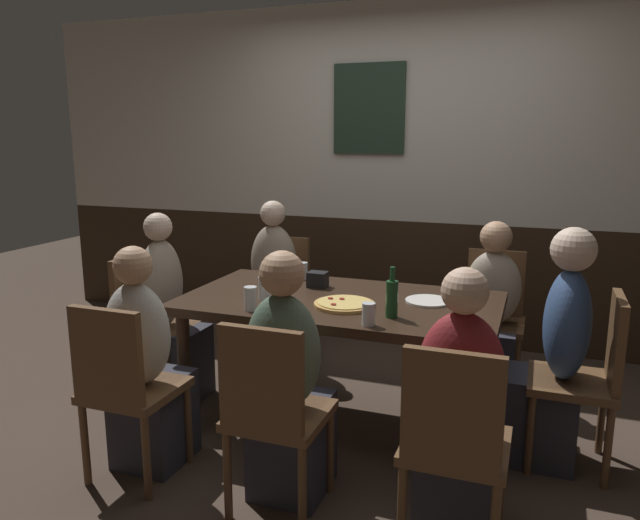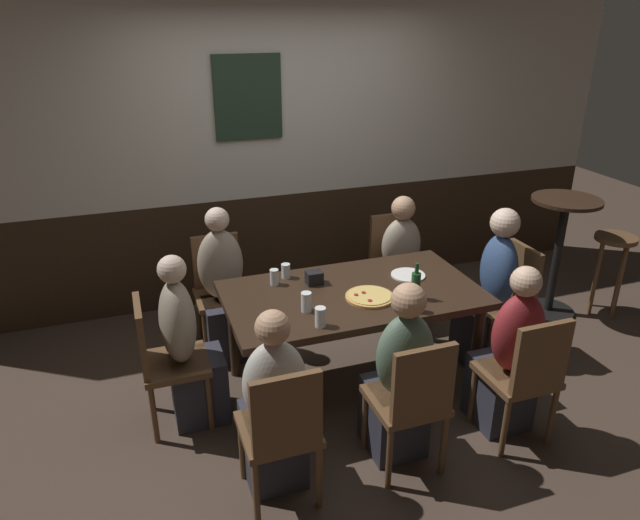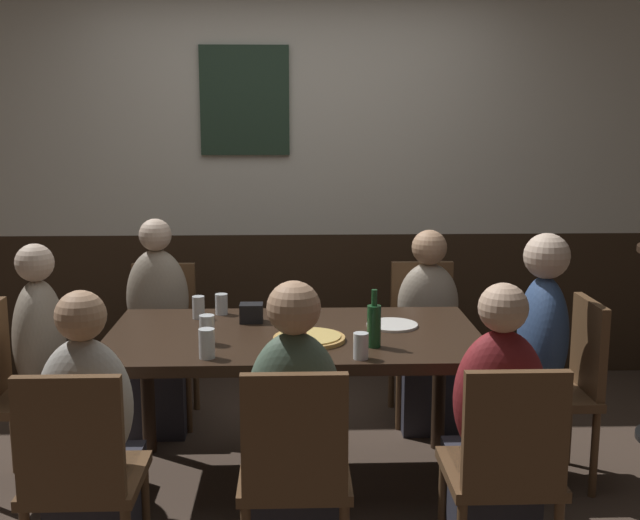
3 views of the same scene
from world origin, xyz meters
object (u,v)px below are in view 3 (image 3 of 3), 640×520
at_px(pint_glass_stout, 207,345).
at_px(person_right_near, 494,452).
at_px(beer_bottle_green, 374,325).
at_px(person_head_east, 531,378).
at_px(person_left_near, 93,459).
at_px(plate_white_large, 392,325).
at_px(chair_left_near, 80,472).
at_px(highball_clear, 222,305).
at_px(chair_head_east, 565,381).
at_px(tumbler_water, 361,348).
at_px(person_mid_near, 295,452).
at_px(chair_mid_near, 295,468).
at_px(condiment_caddy, 252,313).
at_px(chair_head_west, 17,387).
at_px(chair_left_far, 163,333).
at_px(chair_right_near, 506,465).
at_px(chair_right_far, 424,331).
at_px(dining_table, 294,349).
at_px(tumbler_short, 199,309).
at_px(person_left_far, 158,342).
at_px(beer_glass_half, 207,331).
at_px(pizza, 309,338).
at_px(person_right_far, 428,344).
at_px(person_head_west, 53,389).

bearing_deg(pint_glass_stout, person_right_near, -17.96).
distance_m(person_right_near, beer_bottle_green, 0.73).
bearing_deg(person_head_east, person_left_near, -158.72).
bearing_deg(person_right_near, plate_white_large, 109.14).
height_order(chair_left_near, highball_clear, chair_left_near).
xyz_separation_m(chair_head_east, tumbler_water, (-0.99, -0.40, 0.29)).
xyz_separation_m(chair_left_near, person_mid_near, (0.75, 0.16, -0.01)).
relative_size(chair_mid_near, condiment_caddy, 8.00).
distance_m(chair_head_west, chair_left_far, 1.03).
bearing_deg(chair_right_near, plate_white_large, 106.15).
bearing_deg(plate_white_large, person_left_near, -145.87).
distance_m(chair_right_far, chair_left_far, 1.50).
relative_size(chair_left_far, chair_mid_near, 1.00).
height_order(chair_right_far, beer_bottle_green, beer_bottle_green).
height_order(dining_table, tumbler_short, tumbler_short).
height_order(person_left_far, beer_glass_half, person_left_far).
xyz_separation_m(chair_left_far, chair_head_east, (2.01, -0.89, 0.00)).
bearing_deg(person_mid_near, person_left_near, 179.90).
bearing_deg(tumbler_short, tumbler_water, -42.28).
xyz_separation_m(beer_bottle_green, plate_white_large, (0.12, 0.33, -0.09)).
relative_size(chair_head_west, tumbler_water, 8.13).
relative_size(chair_left_far, beer_bottle_green, 3.50).
distance_m(pizza, tumbler_water, 0.34).
height_order(chair_mid_near, person_right_near, person_right_near).
distance_m(chair_mid_near, person_left_near, 0.77).
bearing_deg(tumbler_water, tumbler_short, 137.72).
distance_m(person_right_far, highball_clear, 1.21).
bearing_deg(person_left_far, plate_white_large, -27.28).
bearing_deg(chair_left_near, chair_right_far, 49.81).
height_order(chair_mid_near, highball_clear, chair_mid_near).
bearing_deg(person_head_east, plate_white_large, 171.23).
bearing_deg(chair_head_west, person_head_east, 0.00).
bearing_deg(person_head_east, pizza, -172.97).
relative_size(chair_left_near, highball_clear, 8.51).
bearing_deg(beer_glass_half, plate_white_large, 17.07).
distance_m(chair_left_far, condiment_caddy, 0.92).
bearing_deg(condiment_caddy, beer_glass_half, -115.88).
bearing_deg(person_left_near, person_right_near, -0.02).
relative_size(person_left_near, tumbler_water, 10.33).
xyz_separation_m(plate_white_large, condiment_caddy, (-0.67, 0.10, 0.04)).
relative_size(dining_table, person_left_near, 1.52).
relative_size(beer_glass_half, pint_glass_stout, 1.03).
height_order(plate_white_large, condiment_caddy, condiment_caddy).
bearing_deg(chair_head_east, person_left_far, 160.23).
height_order(dining_table, highball_clear, highball_clear).
xyz_separation_m(chair_mid_near, person_right_far, (0.75, 1.61, -0.03)).
height_order(chair_left_far, person_head_west, person_head_west).
relative_size(chair_right_near, chair_right_far, 1.00).
relative_size(tumbler_short, pint_glass_stout, 0.90).
bearing_deg(person_left_far, chair_left_near, -90.00).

